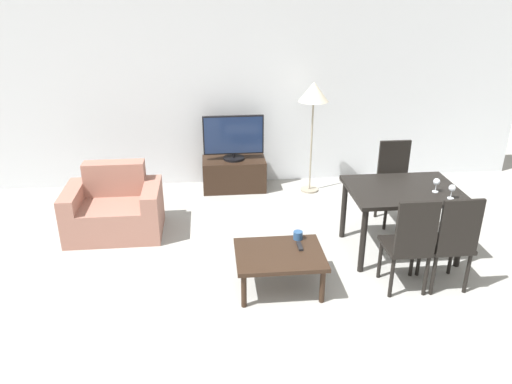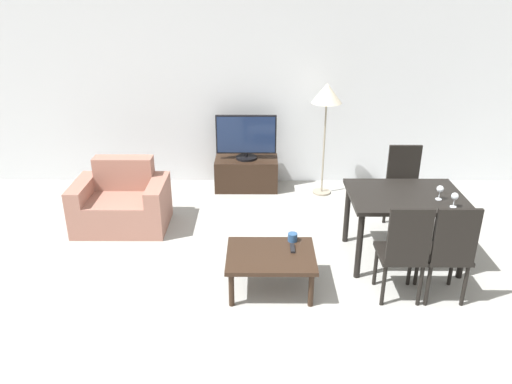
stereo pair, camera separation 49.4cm
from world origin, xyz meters
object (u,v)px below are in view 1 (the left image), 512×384
(cup_white_near, at_px, (298,235))
(coffee_table, at_px, (279,257))
(armchair, at_px, (115,210))
(tv_stand, at_px, (234,174))
(wine_glass_left, at_px, (452,189))
(dining_chair_far, at_px, (395,179))
(dining_table, at_px, (403,197))
(dining_chair_near, at_px, (410,242))
(remote_primary, at_px, (300,246))
(floor_lamp, at_px, (314,96))
(tv, at_px, (233,138))
(dining_chair_near_right, at_px, (452,239))
(wine_glass_center, at_px, (437,183))

(cup_white_near, bearing_deg, coffee_table, -131.22)
(armchair, height_order, tv_stand, armchair)
(wine_glass_left, bearing_deg, coffee_table, -171.12)
(dining_chair_far, height_order, wine_glass_left, dining_chair_far)
(dining_table, bearing_deg, wine_glass_left, -39.31)
(dining_table, height_order, dining_chair_near, dining_chair_near)
(remote_primary, xyz_separation_m, wine_glass_left, (1.51, 0.18, 0.44))
(dining_table, bearing_deg, floor_lamp, 109.72)
(remote_primary, distance_m, wine_glass_left, 1.58)
(dining_chair_far, bearing_deg, dining_table, -104.97)
(cup_white_near, bearing_deg, armchair, 151.34)
(dining_table, bearing_deg, tv_stand, 131.22)
(floor_lamp, bearing_deg, dining_chair_far, -50.14)
(armchair, bearing_deg, wine_glass_left, -16.70)
(dining_chair_near, height_order, cup_white_near, dining_chair_near)
(tv_stand, distance_m, cup_white_near, 2.25)
(cup_white_near, bearing_deg, tv, 102.79)
(floor_lamp, distance_m, wine_glass_left, 2.27)
(dining_table, relative_size, dining_chair_near, 1.16)
(coffee_table, relative_size, dining_chair_near_right, 0.85)
(floor_lamp, bearing_deg, tv_stand, 170.84)
(wine_glass_left, bearing_deg, remote_primary, -173.09)
(dining_chair_near_right, bearing_deg, coffee_table, 173.58)
(tv, bearing_deg, remote_primary, -78.29)
(dining_chair_near, relative_size, dining_chair_near_right, 1.00)
(dining_table, xyz_separation_m, wine_glass_center, (0.28, -0.12, 0.20))
(coffee_table, distance_m, dining_chair_far, 2.03)
(coffee_table, height_order, wine_glass_left, wine_glass_left)
(coffee_table, xyz_separation_m, dining_chair_near, (1.16, -0.17, 0.20))
(tv_stand, relative_size, dining_chair_near_right, 0.88)
(dining_table, bearing_deg, remote_primary, -157.50)
(dining_chair_near_right, height_order, floor_lamp, floor_lamp)
(dining_chair_near, height_order, remote_primary, dining_chair_near)
(floor_lamp, bearing_deg, coffee_table, -108.19)
(wine_glass_center, bearing_deg, armchair, 165.65)
(tv, relative_size, dining_chair_far, 0.84)
(dining_table, height_order, dining_chair_near_right, dining_chair_near_right)
(tv_stand, bearing_deg, coffee_table, -83.38)
(floor_lamp, xyz_separation_m, cup_white_near, (-0.53, -2.02, -0.89))
(dining_chair_near_right, bearing_deg, tv_stand, 125.14)
(dining_table, height_order, wine_glass_left, wine_glass_left)
(floor_lamp, xyz_separation_m, remote_primary, (-0.54, -2.18, -0.92))
(cup_white_near, bearing_deg, dining_chair_near_right, -17.37)
(dining_chair_near, bearing_deg, dining_chair_far, 75.03)
(tv, height_order, remote_primary, tv)
(floor_lamp, distance_m, remote_primary, 2.42)
(wine_glass_center, bearing_deg, cup_white_near, -172.18)
(tv, xyz_separation_m, dining_table, (1.63, -1.86, -0.11))
(armchair, relative_size, dining_chair_far, 1.09)
(coffee_table, bearing_deg, dining_chair_near_right, -6.42)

